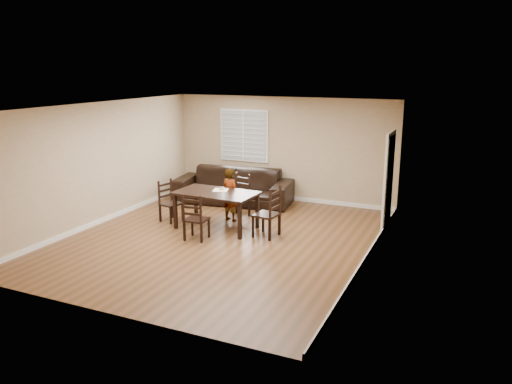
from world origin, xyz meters
TOP-DOWN VIEW (x-y plane):
  - ground at (0.00, 0.00)m, footprint 7.00×7.00m
  - room at (0.04, 0.18)m, footprint 6.04×7.04m
  - dining_table at (-0.40, 0.57)m, footprint 1.78×1.05m
  - chair_near at (-0.34, 1.67)m, footprint 0.54×0.52m
  - chair_far at (-0.42, -0.34)m, footprint 0.47×0.44m
  - chair_left at (-1.71, 0.64)m, footprint 0.49×0.51m
  - chair_right at (0.93, 0.51)m, footprint 0.51×0.53m
  - child at (-0.38, 1.20)m, footprint 0.51×0.41m
  - napkin at (-0.40, 0.77)m, footprint 0.39×0.39m
  - donut at (-0.37, 0.77)m, footprint 0.11×0.11m
  - sofa at (-1.02, 2.64)m, footprint 3.13×1.56m

SIDE VIEW (x-z plane):
  - ground at x=0.00m, z-range 0.00..0.00m
  - chair_left at x=-1.71m, z-range -0.04..0.90m
  - sofa at x=-1.02m, z-range 0.00..0.88m
  - chair_far at x=-0.42m, z-range -0.05..0.93m
  - chair_near at x=-0.34m, z-range -0.05..0.96m
  - chair_right at x=0.93m, z-range -0.05..1.03m
  - child at x=-0.38m, z-range 0.00..1.22m
  - dining_table at x=-0.40m, z-range 0.32..1.14m
  - napkin at x=-0.40m, z-range 0.82..0.82m
  - donut at x=-0.37m, z-range 0.82..0.86m
  - room at x=0.04m, z-range 0.45..3.17m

